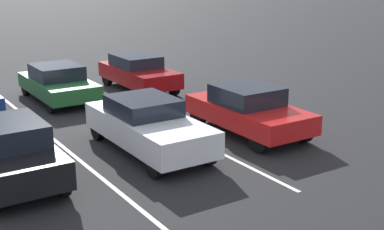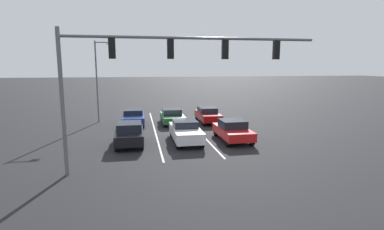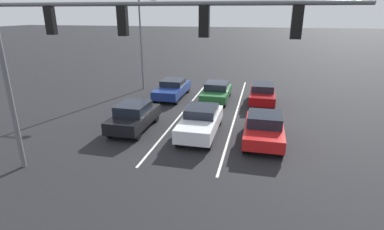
% 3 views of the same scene
% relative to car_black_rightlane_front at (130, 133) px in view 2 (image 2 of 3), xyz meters
% --- Properties ---
extents(ground_plane, '(240.00, 240.00, 0.00)m').
position_rel_car_black_rightlane_front_xyz_m(ground_plane, '(-3.69, -7.77, -0.79)').
color(ground_plane, black).
extents(lane_stripe_left_divider, '(0.12, 18.01, 0.01)m').
position_rel_car_black_rightlane_front_xyz_m(lane_stripe_left_divider, '(-5.46, -4.77, -0.79)').
color(lane_stripe_left_divider, silver).
rests_on(lane_stripe_left_divider, ground_plane).
extents(lane_stripe_center_divider, '(0.12, 18.01, 0.01)m').
position_rel_car_black_rightlane_front_xyz_m(lane_stripe_center_divider, '(-1.93, -4.77, -0.79)').
color(lane_stripe_center_divider, silver).
rests_on(lane_stripe_center_divider, ground_plane).
extents(car_black_rightlane_front, '(1.82, 4.02, 1.54)m').
position_rel_car_black_rightlane_front_xyz_m(car_black_rightlane_front, '(0.00, 0.00, 0.00)').
color(car_black_rightlane_front, black).
rests_on(car_black_rightlane_front, ground_plane).
extents(car_white_midlane_front, '(1.85, 4.65, 1.50)m').
position_rel_car_black_rightlane_front_xyz_m(car_white_midlane_front, '(-3.86, -0.18, -0.02)').
color(car_white_midlane_front, silver).
rests_on(car_white_midlane_front, ground_plane).
extents(car_red_leftlane_front, '(1.94, 4.28, 1.48)m').
position_rel_car_black_rightlane_front_xyz_m(car_red_leftlane_front, '(-7.25, 0.06, -0.03)').
color(car_red_leftlane_front, red).
rests_on(car_red_leftlane_front, ground_plane).
extents(car_darkgreen_midlane_second, '(1.90, 4.19, 1.38)m').
position_rel_car_black_rightlane_front_xyz_m(car_darkgreen_midlane_second, '(-3.68, -7.05, -0.09)').
color(car_darkgreen_midlane_second, '#1E5928').
rests_on(car_darkgreen_midlane_second, ground_plane).
extents(car_navy_rightlane_second, '(1.89, 4.64, 1.39)m').
position_rel_car_black_rightlane_front_xyz_m(car_navy_rightlane_second, '(-0.17, -7.07, -0.08)').
color(car_navy_rightlane_second, navy).
rests_on(car_navy_rightlane_second, ground_plane).
extents(car_maroon_leftlane_second, '(1.77, 4.24, 1.43)m').
position_rel_car_black_rightlane_front_xyz_m(car_maroon_leftlane_second, '(-7.08, -7.00, -0.04)').
color(car_maroon_leftlane_second, maroon).
rests_on(car_maroon_leftlane_second, ground_plane).
extents(traffic_signal_gantry, '(12.82, 0.37, 7.07)m').
position_rel_car_black_rightlane_front_xyz_m(traffic_signal_gantry, '(-1.52, 5.22, 4.66)').
color(traffic_signal_gantry, slate).
rests_on(traffic_signal_gantry, ground_plane).
extents(street_lamp_right_shoulder, '(1.55, 0.24, 7.59)m').
position_rel_car_black_rightlane_front_xyz_m(street_lamp_right_shoulder, '(2.96, -9.10, 3.56)').
color(street_lamp_right_shoulder, slate).
rests_on(street_lamp_right_shoulder, ground_plane).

